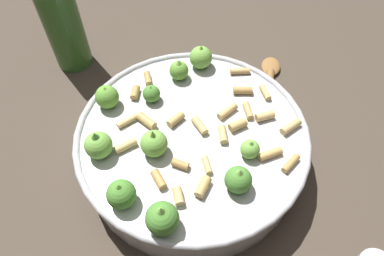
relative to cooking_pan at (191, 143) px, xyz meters
The scene contains 4 objects.
ground_plane 0.04m from the cooking_pan, 154.57° to the right, with size 2.40×2.40×0.00m, color #42382D.
cooking_pan is the anchor object (origin of this frame).
olive_oil_bottle 0.33m from the cooking_pan, 46.85° to the right, with size 0.07×0.07×0.24m.
wooden_spoon 0.20m from the cooking_pan, 137.75° to the right, with size 0.08×0.21×0.02m.
Camera 1 is at (0.01, 0.30, 0.47)m, focal length 32.77 mm.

